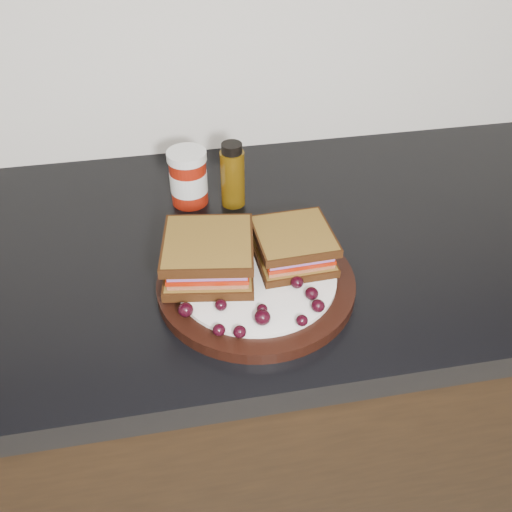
{
  "coord_description": "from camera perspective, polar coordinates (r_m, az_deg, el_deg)",
  "views": [
    {
      "loc": [
        0.13,
        1.0,
        1.45
      ],
      "look_at": [
        0.24,
        1.59,
        0.96
      ],
      "focal_mm": 40.0,
      "sensor_mm": 36.0,
      "label": 1
    }
  ],
  "objects": [
    {
      "name": "grape_17",
      "position": [
        0.78,
        -5.0,
        -2.55
      ],
      "size": [
        0.02,
        0.02,
        0.02
      ],
      "primitive_type": "ellipsoid",
      "color": "black",
      "rests_on": "plate"
    },
    {
      "name": "grape_1",
      "position": [
        0.75,
        -3.53,
        -4.92
      ],
      "size": [
        0.02,
        0.02,
        0.02
      ],
      "primitive_type": "ellipsoid",
      "color": "black",
      "rests_on": "plate"
    },
    {
      "name": "oil_bottle",
      "position": [
        0.96,
        -2.36,
        8.14
      ],
      "size": [
        0.05,
        0.05,
        0.11
      ],
      "primitive_type": "cylinder",
      "rotation": [
        0.0,
        0.0,
        0.2
      ],
      "color": "#4A3307",
      "rests_on": "countertop"
    },
    {
      "name": "grape_16",
      "position": [
        0.79,
        -5.51,
        -2.33
      ],
      "size": [
        0.02,
        0.02,
        0.02
      ],
      "primitive_type": "ellipsoid",
      "color": "black",
      "rests_on": "plate"
    },
    {
      "name": "grape_14",
      "position": [
        0.83,
        -4.09,
        0.39
      ],
      "size": [
        0.02,
        0.02,
        0.01
      ],
      "primitive_type": "ellipsoid",
      "color": "black",
      "rests_on": "plate"
    },
    {
      "name": "grape_10",
      "position": [
        0.81,
        5.73,
        -1.0
      ],
      "size": [
        0.02,
        0.02,
        0.02
      ],
      "primitive_type": "ellipsoid",
      "color": "black",
      "rests_on": "plate"
    },
    {
      "name": "grape_9",
      "position": [
        0.78,
        4.12,
        -2.64
      ],
      "size": [
        0.02,
        0.02,
        0.02
      ],
      "primitive_type": "ellipsoid",
      "color": "black",
      "rests_on": "plate"
    },
    {
      "name": "grape_5",
      "position": [
        0.74,
        0.61,
        -5.33
      ],
      "size": [
        0.01,
        0.01,
        0.01
      ],
      "primitive_type": "ellipsoid",
      "color": "black",
      "rests_on": "plate"
    },
    {
      "name": "grape_3",
      "position": [
        0.71,
        -1.64,
        -7.58
      ],
      "size": [
        0.02,
        0.02,
        0.02
      ],
      "primitive_type": "ellipsoid",
      "color": "black",
      "rests_on": "plate"
    },
    {
      "name": "grape_12",
      "position": [
        0.83,
        5.37,
        0.14
      ],
      "size": [
        0.02,
        0.02,
        0.02
      ],
      "primitive_type": "ellipsoid",
      "color": "black",
      "rests_on": "plate"
    },
    {
      "name": "grape_7",
      "position": [
        0.75,
        6.21,
        -4.98
      ],
      "size": [
        0.02,
        0.02,
        0.02
      ],
      "primitive_type": "ellipsoid",
      "color": "black",
      "rests_on": "plate"
    },
    {
      "name": "grape_20",
      "position": [
        0.78,
        -4.43,
        -2.5
      ],
      "size": [
        0.02,
        0.02,
        0.02
      ],
      "primitive_type": "ellipsoid",
      "color": "black",
      "rests_on": "plate"
    },
    {
      "name": "plate",
      "position": [
        0.81,
        -0.0,
        -2.79
      ],
      "size": [
        0.28,
        0.28,
        0.02
      ],
      "primitive_type": "cylinder",
      "color": "black",
      "rests_on": "countertop"
    },
    {
      "name": "grape_11",
      "position": [
        0.81,
        4.68,
        -0.58
      ],
      "size": [
        0.02,
        0.02,
        0.01
      ],
      "primitive_type": "ellipsoid",
      "color": "black",
      "rests_on": "plate"
    },
    {
      "name": "grape_13",
      "position": [
        0.84,
        2.72,
        1.37
      ],
      "size": [
        0.02,
        0.02,
        0.02
      ],
      "primitive_type": "ellipsoid",
      "color": "black",
      "rests_on": "plate"
    },
    {
      "name": "base_cabinets",
      "position": [
        1.25,
        -12.58,
        -17.0
      ],
      "size": [
        3.96,
        0.58,
        0.86
      ],
      "primitive_type": "cube",
      "color": "black",
      "rests_on": "ground_plane"
    },
    {
      "name": "grape_19",
      "position": [
        0.81,
        -4.89,
        -0.44
      ],
      "size": [
        0.02,
        0.02,
        0.02
      ],
      "primitive_type": "ellipsoid",
      "color": "black",
      "rests_on": "plate"
    },
    {
      "name": "grape_4",
      "position": [
        0.73,
        0.63,
        -6.16
      ],
      "size": [
        0.02,
        0.02,
        0.02
      ],
      "primitive_type": "ellipsoid",
      "color": "black",
      "rests_on": "plate"
    },
    {
      "name": "grape_0",
      "position": [
        0.74,
        -7.05,
        -5.36
      ],
      "size": [
        0.02,
        0.02,
        0.02
      ],
      "primitive_type": "ellipsoid",
      "color": "black",
      "rests_on": "plate"
    },
    {
      "name": "grape_18",
      "position": [
        0.82,
        -4.57,
        -0.09
      ],
      "size": [
        0.02,
        0.02,
        0.02
      ],
      "primitive_type": "ellipsoid",
      "color": "black",
      "rests_on": "plate"
    },
    {
      "name": "grape_15",
      "position": [
        0.8,
        -4.42,
        -1.08
      ],
      "size": [
        0.02,
        0.02,
        0.02
      ],
      "primitive_type": "ellipsoid",
      "color": "black",
      "rests_on": "plate"
    },
    {
      "name": "sandwich_right",
      "position": [
        0.81,
        3.77,
        0.98
      ],
      "size": [
        0.11,
        0.11,
        0.05
      ],
      "primitive_type": null,
      "rotation": [
        0.0,
        0.0,
        0.04
      ],
      "color": "brown",
      "rests_on": "plate"
    },
    {
      "name": "sandwich_left",
      "position": [
        0.79,
        -4.76,
        -0.04
      ],
      "size": [
        0.14,
        0.14,
        0.06
      ],
      "primitive_type": null,
      "rotation": [
        0.0,
        0.0,
        -0.15
      ],
      "color": "brown",
      "rests_on": "plate"
    },
    {
      "name": "grape_8",
      "position": [
        0.76,
        5.58,
        -3.76
      ],
      "size": [
        0.02,
        0.02,
        0.02
      ],
      "primitive_type": "ellipsoid",
      "color": "black",
      "rests_on": "plate"
    },
    {
      "name": "grape_2",
      "position": [
        0.72,
        -3.72,
        -7.39
      ],
      "size": [
        0.02,
        0.02,
        0.02
      ],
      "primitive_type": "ellipsoid",
      "color": "black",
      "rests_on": "plate"
    },
    {
      "name": "countertop",
      "position": [
        0.92,
        -16.47,
        -1.12
      ],
      "size": [
        3.98,
        0.6,
        0.04
      ],
      "primitive_type": "cube",
      "color": "black",
      "rests_on": "base_cabinets"
    },
    {
      "name": "grape_6",
      "position": [
        0.73,
        4.61,
        -6.45
      ],
      "size": [
        0.02,
        0.02,
        0.01
      ],
      "primitive_type": "ellipsoid",
      "color": "black",
      "rests_on": "plate"
    },
    {
      "name": "condiment_jar",
      "position": [
        0.97,
        -6.78,
        7.81
      ],
      "size": [
        0.08,
        0.08,
        0.1
      ],
      "primitive_type": "cylinder",
      "rotation": [
        0.0,
        0.0,
        0.19
      ],
      "color": "maroon",
      "rests_on": "countertop"
    }
  ]
}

